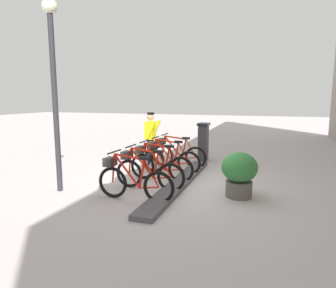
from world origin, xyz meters
TOP-DOWN VIEW (x-y plane):
  - ground_plane at (0.00, 0.00)m, footprint 60.00×60.00m
  - dock_rail_base at (0.00, 0.00)m, footprint 0.44×4.72m
  - payment_kiosk at (0.05, -2.96)m, footprint 0.36×0.52m
  - bike_docked_0 at (0.62, -1.76)m, footprint 1.72×0.54m
  - bike_docked_1 at (0.62, -0.98)m, footprint 1.72×0.54m
  - bike_docked_2 at (0.62, -0.19)m, footprint 1.72×0.54m
  - bike_docked_3 at (0.62, 0.59)m, footprint 1.72×0.54m
  - bike_docked_4 at (0.62, 1.38)m, footprint 1.72×0.54m
  - worker_near_rack at (1.52, -1.87)m, footprint 0.47×0.64m
  - lamp_post at (2.47, 1.34)m, footprint 0.32×0.32m
  - planter_bush at (-1.46, 0.45)m, footprint 0.76×0.76m

SIDE VIEW (x-z plane):
  - ground_plane at x=0.00m, z-range 0.00..0.00m
  - dock_rail_base at x=0.00m, z-range 0.00..0.10m
  - bike_docked_0 at x=0.62m, z-range -0.08..0.94m
  - bike_docked_1 at x=0.62m, z-range -0.08..0.94m
  - bike_docked_2 at x=0.62m, z-range -0.08..0.94m
  - bike_docked_3 at x=0.62m, z-range -0.08..0.94m
  - bike_docked_4 at x=0.62m, z-range -0.08..0.94m
  - planter_bush at x=-1.46m, z-range 0.06..1.03m
  - payment_kiosk at x=0.05m, z-range 0.03..1.31m
  - worker_near_rack at x=1.52m, z-range 0.08..1.74m
  - lamp_post at x=2.47m, z-range 0.63..4.79m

